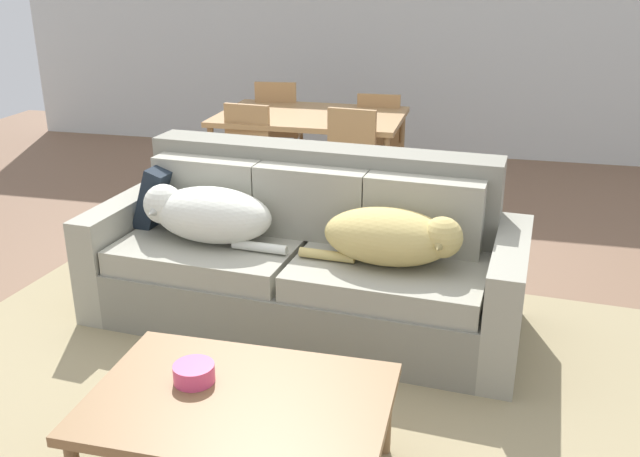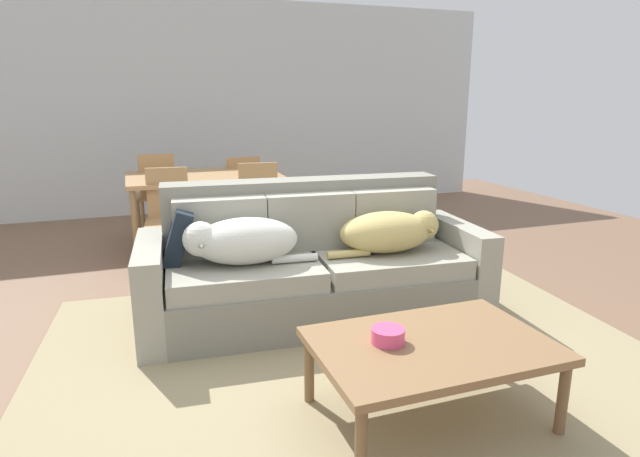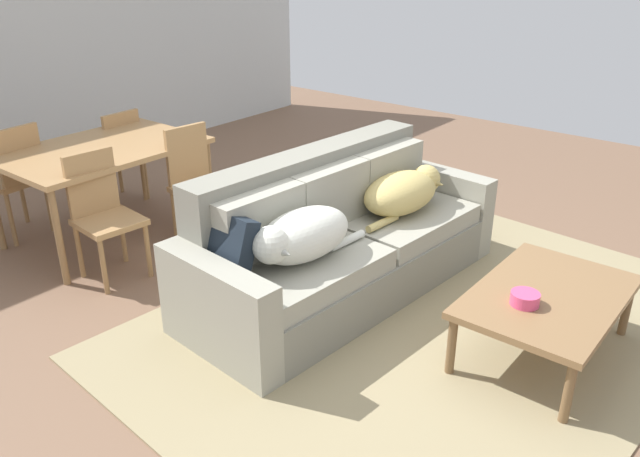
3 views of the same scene
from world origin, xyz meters
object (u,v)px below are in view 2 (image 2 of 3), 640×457
object	(u,v)px
dining_chair_near_left	(169,214)
dining_chair_far_right	(242,190)
dog_on_left_cushion	(240,241)
coffee_table	(431,350)
bowl_on_coffee_table	(388,336)
throw_pillow_by_left_arm	(178,235)
dining_chair_far_left	(157,191)
dining_chair_near_right	(260,208)
couch	(313,266)
dog_on_right_cushion	(390,231)
dining_table	(204,181)

from	to	relation	value
dining_chair_near_left	dining_chair_far_right	world-z (taller)	dining_chair_near_left
dog_on_left_cushion	dining_chair_near_left	xyz separation A→B (m)	(-0.34, 1.51, -0.12)
coffee_table	dining_chair_near_left	world-z (taller)	dining_chair_near_left
coffee_table	bowl_on_coffee_table	size ratio (longest dim) A/B	6.98
dog_on_left_cushion	throw_pillow_by_left_arm	world-z (taller)	throw_pillow_by_left_arm
coffee_table	dining_chair_far_left	xyz separation A→B (m)	(-1.02, 3.87, 0.15)
dining_chair_near_left	dining_chair_near_right	bearing A→B (deg)	1.99
couch	bowl_on_coffee_table	xyz separation A→B (m)	(-0.09, -1.33, 0.08)
dog_on_right_cushion	coffee_table	bearing A→B (deg)	-103.27
dining_table	dining_chair_far_left	distance (m)	0.71
dog_on_left_cushion	dining_chair_far_left	size ratio (longest dim) A/B	0.92
couch	dining_chair_near_right	size ratio (longest dim) A/B	2.65
dog_on_left_cushion	dining_chair_near_right	bearing A→B (deg)	76.55
coffee_table	dining_table	size ratio (longest dim) A/B	0.75
coffee_table	dining_table	bearing A→B (deg)	99.86
couch	dining_chair_near_left	distance (m)	1.64
couch	dining_chair_far_right	distance (m)	2.47
throw_pillow_by_left_arm	dining_chair_far_right	bearing A→B (deg)	69.09
dining_chair_near_right	dining_chair_far_right	bearing A→B (deg)	93.53
dining_table	dining_chair_near_left	world-z (taller)	dining_chair_near_left
dining_table	dining_chair_near_left	xyz separation A→B (m)	(-0.39, -0.56, -0.20)
dog_on_right_cushion	coffee_table	world-z (taller)	dog_on_right_cushion
dining_chair_far_right	dining_table	bearing A→B (deg)	45.23
dining_chair_near_left	dining_chair_far_right	bearing A→B (deg)	56.52
dining_chair_near_right	coffee_table	bearing A→B (deg)	-80.14
couch	dog_on_right_cushion	bearing A→B (deg)	-16.49
dog_on_left_cushion	throw_pillow_by_left_arm	distance (m)	0.43
dog_on_left_cushion	bowl_on_coffee_table	bearing A→B (deg)	-65.64
dog_on_right_cushion	dining_chair_far_left	bearing A→B (deg)	122.25
throw_pillow_by_left_arm	dining_table	bearing A→B (deg)	77.03
dog_on_right_cushion	dining_chair_near_left	distance (m)	2.09
couch	throw_pillow_by_left_arm	world-z (taller)	couch
dining_table	dining_chair_far_right	distance (m)	0.74
dining_chair_near_left	coffee_table	bearing A→B (deg)	-65.31
coffee_table	dining_chair_far_right	distance (m)	3.86
dog_on_right_cushion	dog_on_left_cushion	bearing A→B (deg)	-179.48
dog_on_right_cushion	throw_pillow_by_left_arm	size ratio (longest dim) A/B	2.25
dining_table	dining_chair_near_right	xyz separation A→B (m)	(0.42, -0.60, -0.19)
couch	dining_table	size ratio (longest dim) A/B	1.63
throw_pillow_by_left_arm	dining_chair_near_right	world-z (taller)	dining_chair_near_right
bowl_on_coffee_table	dining_chair_far_right	world-z (taller)	dining_chair_far_right
dog_on_left_cushion	bowl_on_coffee_table	distance (m)	1.30
couch	coffee_table	bearing A→B (deg)	-80.96
dog_on_left_cushion	bowl_on_coffee_table	xyz separation A→B (m)	(0.44, -1.21, -0.18)
throw_pillow_by_left_arm	couch	bearing A→B (deg)	-7.41
coffee_table	dog_on_right_cushion	bearing A→B (deg)	72.19
couch	dining_chair_near_left	xyz separation A→B (m)	(-0.86, 1.39, 0.14)
dog_on_right_cushion	dining_chair_near_left	bearing A→B (deg)	135.22
throw_pillow_by_left_arm	dining_chair_near_right	bearing A→B (deg)	55.56
couch	dining_chair_near_right	bearing A→B (deg)	96.74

